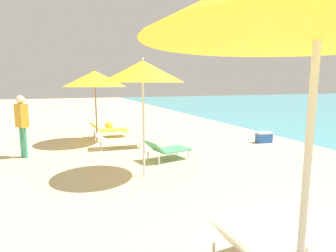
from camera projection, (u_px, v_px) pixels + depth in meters
lounger_nearest_shoreside at (258, 240)px, 3.32m from camera, size 1.24×0.68×0.55m
umbrella_second at (143, 72)px, 6.02m from camera, size 1.83×1.83×2.66m
lounger_second_shoreside at (167, 149)px, 7.68m from camera, size 1.35×0.93×0.58m
umbrella_farthest at (95, 79)px, 9.58m from camera, size 2.16×2.16×2.60m
lounger_farthest_shoreside at (109, 129)px, 10.93m from camera, size 1.46×0.70×0.60m
lounger_farthest_inland at (118, 141)px, 9.08m from camera, size 1.53×0.76×0.50m
person_walking_near at (22, 120)px, 7.83m from camera, size 0.38×0.42×1.78m
beach_ball at (109, 126)px, 12.74m from camera, size 0.37×0.37×0.37m
cooler_box at (264, 137)px, 9.95m from camera, size 0.57×0.38×0.39m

